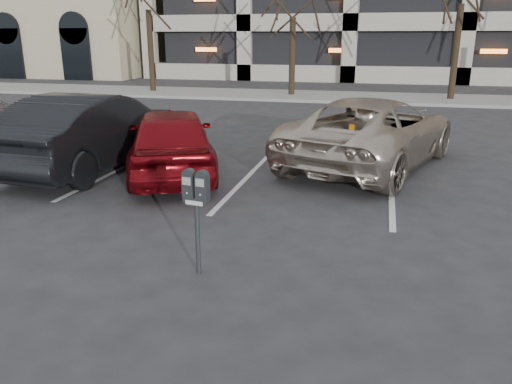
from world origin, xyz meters
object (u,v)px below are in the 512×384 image
object	(u,v)px
car_red	(171,141)
car_dark	(93,131)
suv_silver	(372,132)
parking_meter	(196,197)

from	to	relation	value
car_red	car_dark	size ratio (longest dim) A/B	0.85
suv_silver	car_dark	size ratio (longest dim) A/B	1.21
car_dark	suv_silver	bearing A→B (deg)	-160.50
car_red	car_dark	world-z (taller)	car_dark
car_red	car_dark	distance (m)	1.83
parking_meter	suv_silver	distance (m)	6.11
suv_silver	car_dark	world-z (taller)	car_dark
car_red	car_dark	bearing A→B (deg)	-28.20
parking_meter	car_red	bearing A→B (deg)	125.48
parking_meter	suv_silver	bearing A→B (deg)	81.22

